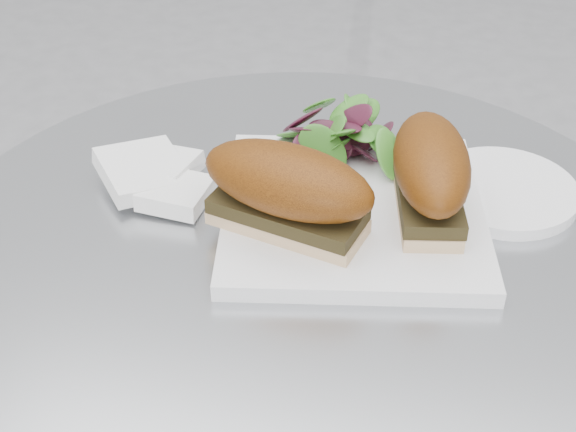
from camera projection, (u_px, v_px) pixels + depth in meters
name	position (u px, v px, depth m)	size (l,w,h in m)	color
table	(299.00, 429.00, 0.86)	(0.70, 0.70, 0.73)	#B7BABE
plate	(353.00, 211.00, 0.74)	(0.24, 0.24, 0.02)	white
sandwich_left	(288.00, 189.00, 0.69)	(0.17, 0.11, 0.08)	tan
sandwich_right	(430.00, 171.00, 0.71)	(0.09, 0.16, 0.08)	tan
salad	(338.00, 138.00, 0.79)	(0.11, 0.11, 0.05)	#3E7E29
napkin	(160.00, 187.00, 0.77)	(0.10, 0.10, 0.02)	white
saucer	(503.00, 191.00, 0.77)	(0.14, 0.14, 0.01)	white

